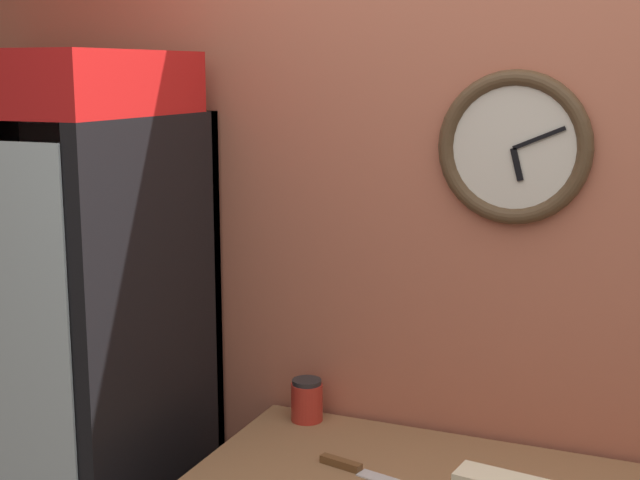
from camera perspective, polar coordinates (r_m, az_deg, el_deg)
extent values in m
cube|color=#B7664C|center=(2.60, 15.60, -2.63)|extent=(5.20, 0.06, 2.70)
torus|color=#4C3823|center=(2.52, 12.30, 5.78)|extent=(0.43, 0.05, 0.43)
cylinder|color=silver|center=(2.52, 12.30, 5.78)|extent=(0.35, 0.01, 0.35)
cube|color=black|center=(2.52, 12.48, 4.74)|extent=(0.04, 0.01, 0.09)
cube|color=black|center=(2.50, 13.84, 6.35)|extent=(0.14, 0.01, 0.07)
cube|color=black|center=(3.20, -12.67, -8.24)|extent=(0.79, 0.04, 1.81)
cube|color=black|center=(2.75, -10.26, -11.40)|extent=(0.05, 0.70, 1.81)
cube|color=white|center=(3.18, -12.97, -8.38)|extent=(0.69, 0.02, 1.71)
cube|color=red|center=(2.75, -18.00, 9.56)|extent=(0.79, 0.63, 0.18)
cube|color=silver|center=(2.94, -16.67, -9.98)|extent=(0.67, 0.58, 0.01)
cube|color=silver|center=(2.82, -17.12, -2.21)|extent=(0.67, 0.58, 0.01)
cylinder|color=#2D6B38|center=(2.69, -18.93, -9.98)|extent=(0.06, 0.06, 0.18)
cylinder|color=#2D6B38|center=(2.64, -19.10, -7.40)|extent=(0.02, 0.02, 0.08)
cube|color=brown|center=(2.52, 1.35, -14.09)|extent=(0.13, 0.05, 0.02)
cylinder|color=#B72D23|center=(2.80, -0.85, -10.33)|extent=(0.10, 0.10, 0.12)
cylinder|color=#262628|center=(2.78, -0.85, -9.06)|extent=(0.09, 0.09, 0.01)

